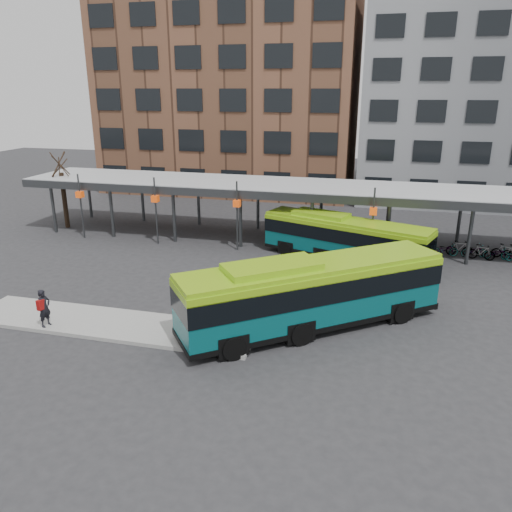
{
  "coord_description": "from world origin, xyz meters",
  "views": [
    {
      "loc": [
        6.46,
        -21.96,
        10.69
      ],
      "look_at": [
        -0.09,
        3.55,
        1.8
      ],
      "focal_mm": 35.0,
      "sensor_mm": 36.0,
      "label": 1
    }
  ],
  "objects_px": {
    "tree": "(64,198)",
    "bus_rear": "(345,237)",
    "pedestrian": "(44,308)",
    "bus_front": "(312,292)"
  },
  "relations": [
    {
      "from": "tree",
      "to": "bus_rear",
      "type": "bearing_deg",
      "value": -6.97
    },
    {
      "from": "bus_rear",
      "to": "tree",
      "type": "bearing_deg",
      "value": -167.34
    },
    {
      "from": "bus_rear",
      "to": "bus_front",
      "type": "bearing_deg",
      "value": -74.05
    },
    {
      "from": "bus_rear",
      "to": "pedestrian",
      "type": "distance_m",
      "value": 18.32
    },
    {
      "from": "tree",
      "to": "bus_rear",
      "type": "distance_m",
      "value": 22.52
    },
    {
      "from": "tree",
      "to": "pedestrian",
      "type": "bearing_deg",
      "value": -58.67
    },
    {
      "from": "bus_front",
      "to": "bus_rear",
      "type": "height_order",
      "value": "bus_front"
    },
    {
      "from": "tree",
      "to": "bus_rear",
      "type": "height_order",
      "value": "tree"
    },
    {
      "from": "tree",
      "to": "bus_rear",
      "type": "relative_size",
      "value": 0.51
    },
    {
      "from": "bus_rear",
      "to": "pedestrian",
      "type": "bearing_deg",
      "value": -113.6
    }
  ]
}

